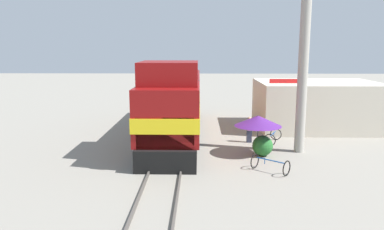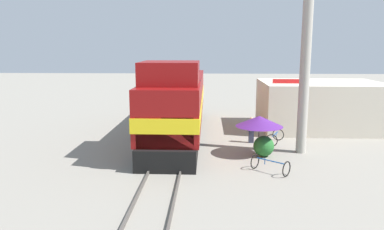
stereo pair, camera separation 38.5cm
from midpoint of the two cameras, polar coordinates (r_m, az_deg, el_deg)
name	(u,v)px [view 1 (the left image)]	position (r m, az deg, el deg)	size (l,w,h in m)	color
ground_plane	(173,145)	(21.81, -3.47, -4.63)	(120.00, 120.00, 0.00)	gray
rail_near	(160,144)	(21.86, -5.35, -4.42)	(0.08, 36.76, 0.15)	#4C4742
rail_far	(185,144)	(21.75, -1.58, -4.46)	(0.08, 36.76, 0.15)	#4C4742
locomotive	(175,105)	(23.53, -3.10, 1.57)	(3.14, 15.47, 4.90)	black
utility_pole	(304,47)	(20.50, 16.21, 9.97)	(1.80, 0.53, 11.21)	#9E998E
vendor_umbrella	(258,121)	(19.78, 9.49, -0.88)	(2.46, 2.46, 2.10)	#4C4C4C
billboard_sign	(286,91)	(25.80, 13.72, 3.51)	(2.24, 0.12, 3.53)	#595959
shrub_cluster	(263,146)	(19.90, 10.15, -4.64)	(1.08, 1.08, 1.08)	#236028
person_bystander	(249,129)	(22.49, 8.25, -2.08)	(0.34, 0.34, 1.55)	#2D3347
bicycle	(273,137)	(22.72, 11.74, -3.28)	(1.32, 1.82, 0.71)	black
bicycle_spare	(270,164)	(17.48, 11.20, -7.39)	(1.74, 1.61, 0.70)	black
building_block_distant	(317,105)	(27.60, 18.07, 1.48)	(8.16, 6.05, 3.25)	beige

